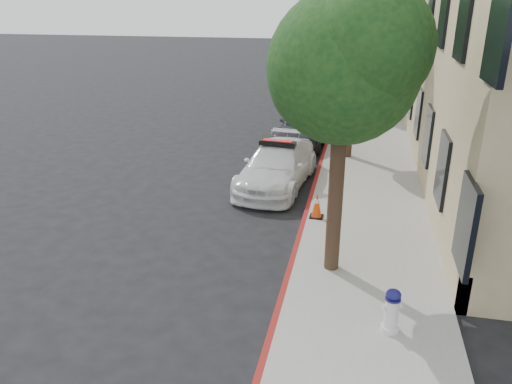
{
  "coord_description": "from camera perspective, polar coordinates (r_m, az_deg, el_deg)",
  "views": [
    {
      "loc": [
        3.26,
        -11.28,
        5.44
      ],
      "look_at": [
        0.91,
        -0.23,
        1.0
      ],
      "focal_mm": 35.0,
      "sensor_mm": 36.0,
      "label": 1
    }
  ],
  "objects": [
    {
      "name": "tree_far",
      "position": [
        25.29,
        11.86,
        18.65
      ],
      "size": [
        3.1,
        3.0,
        5.81
      ],
      "color": "black",
      "rests_on": "sidewalk"
    },
    {
      "name": "police_car",
      "position": [
        15.19,
        2.46,
        3.05
      ],
      "size": [
        2.23,
        4.6,
        1.44
      ],
      "rotation": [
        0.0,
        0.0,
        -0.1
      ],
      "color": "white",
      "rests_on": "ground"
    },
    {
      "name": "curb_strip",
      "position": [
        21.98,
        8.56,
        7.09
      ],
      "size": [
        0.12,
        50.0,
        0.15
      ],
      "primitive_type": "cube",
      "color": "maroon",
      "rests_on": "ground"
    },
    {
      "name": "sidewalk",
      "position": [
        21.95,
        12.6,
        6.8
      ],
      "size": [
        3.2,
        50.0,
        0.15
      ],
      "primitive_type": "cube",
      "color": "gray",
      "rests_on": "ground"
    },
    {
      "name": "parked_car_mid",
      "position": [
        19.78,
        5.72,
        7.69
      ],
      "size": [
        2.4,
        4.7,
        1.53
      ],
      "primitive_type": "imported",
      "rotation": [
        0.0,
        0.0,
        -0.14
      ],
      "color": "#202328",
      "rests_on": "ground"
    },
    {
      "name": "fire_hydrant",
      "position": [
        8.86,
        15.24,
        -12.99
      ],
      "size": [
        0.34,
        0.31,
        0.8
      ],
      "rotation": [
        0.0,
        0.0,
        0.36
      ],
      "color": "silver",
      "rests_on": "sidewalk"
    },
    {
      "name": "tree_near",
      "position": [
        9.34,
        10.16,
        13.96
      ],
      "size": [
        2.92,
        2.82,
        5.62
      ],
      "color": "black",
      "rests_on": "sidewalk"
    },
    {
      "name": "parked_car_far",
      "position": [
        28.94,
        7.91,
        11.73
      ],
      "size": [
        1.76,
        4.04,
        1.29
      ],
      "primitive_type": "imported",
      "rotation": [
        0.0,
        0.0,
        0.1
      ],
      "color": "#141534",
      "rests_on": "ground"
    },
    {
      "name": "tree_mid",
      "position": [
        17.32,
        11.35,
        16.83
      ],
      "size": [
        2.77,
        2.64,
        5.43
      ],
      "color": "black",
      "rests_on": "sidewalk"
    },
    {
      "name": "traffic_cone",
      "position": [
        12.81,
        6.97,
        -1.53
      ],
      "size": [
        0.36,
        0.36,
        0.65
      ],
      "rotation": [
        0.0,
        0.0,
        -0.04
      ],
      "color": "black",
      "rests_on": "sidewalk"
    },
    {
      "name": "ground",
      "position": [
        12.94,
        -3.76,
        -3.45
      ],
      "size": [
        120.0,
        120.0,
        0.0
      ],
      "primitive_type": "plane",
      "color": "black",
      "rests_on": "ground"
    },
    {
      "name": "building",
      "position": [
        26.94,
        26.17,
        18.49
      ],
      "size": [
        8.0,
        36.0,
        10.0
      ],
      "primitive_type": "cube",
      "color": "tan",
      "rests_on": "ground"
    }
  ]
}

